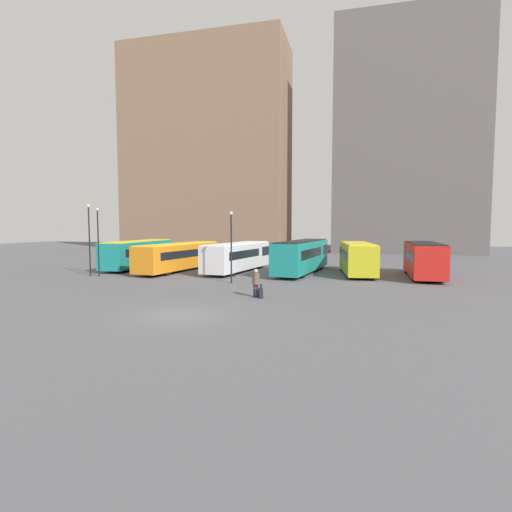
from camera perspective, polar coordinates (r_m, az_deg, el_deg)
The scene contains 14 objects.
ground_plane at distance 21.16m, azimuth -10.79°, elevation -8.32°, with size 160.00×160.00×0.00m, color #56565B.
building_block_left at distance 79.69m, azimuth -6.96°, elevation 14.81°, with size 30.69×13.00×38.24m.
building_block_right at distance 74.86m, azimuth 20.67°, elevation 15.56°, with size 23.97×10.25×39.04m.
bus_0 at distance 45.58m, azimuth -16.37°, elevation 0.42°, with size 3.01×11.85×2.98m.
bus_1 at distance 41.52m, azimuth -10.86°, elevation 0.05°, with size 4.05×12.43×2.83m.
bus_2 at distance 40.09m, azimuth -2.61°, elevation 0.01°, with size 4.08×11.26×2.89m.
bus_3 at distance 39.31m, azimuth 6.64°, elevation 0.11°, with size 4.01×12.38×3.17m.
bus_4 at distance 38.89m, azimuth 14.26°, elevation -0.19°, with size 3.70×9.47×3.00m.
bus_5 at distance 38.57m, azimuth 22.83°, elevation -0.35°, with size 2.74×9.35×3.11m.
traveler at distance 25.78m, azimuth -0.02°, elevation -3.50°, with size 0.62×0.62×1.84m.
suitcase at distance 25.49m, azimuth 0.69°, elevation -5.32°, with size 0.36×0.43×0.94m.
lamp_post_0 at distance 38.95m, azimuth -21.63°, elevation 2.58°, with size 0.28×0.28×6.21m.
lamp_post_1 at distance 31.90m, azimuth -3.56°, elevation 2.12°, with size 0.28×0.28×5.74m.
lamp_post_2 at distance 39.41m, azimuth -22.72°, elevation 2.81°, with size 0.28×0.28×6.54m.
Camera 1 is at (8.87, -18.65, 4.61)m, focal length 28.00 mm.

